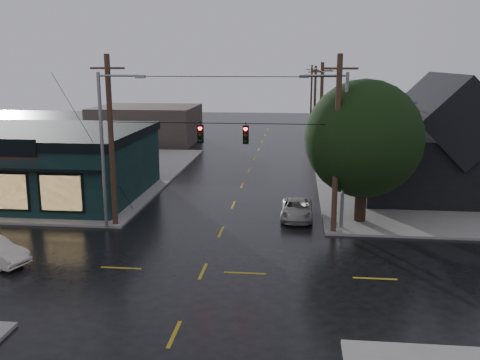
# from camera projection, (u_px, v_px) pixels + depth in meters

# --- Properties ---
(ground_plane) EXTENTS (160.00, 160.00, 0.00)m
(ground_plane) POSITION_uv_depth(u_px,v_px,m) (203.00, 271.00, 25.30)
(ground_plane) COLOR black
(sidewalk_nw) EXTENTS (28.00, 28.00, 0.15)m
(sidewalk_nw) POSITION_uv_depth(u_px,v_px,m) (18.00, 174.00, 46.79)
(sidewalk_nw) COLOR gray
(sidewalk_nw) RESTS_ON ground
(pizza_shop) EXTENTS (16.30, 12.34, 4.90)m
(pizza_shop) POSITION_uv_depth(u_px,v_px,m) (30.00, 162.00, 38.88)
(pizza_shop) COLOR black
(pizza_shop) RESTS_ON ground
(ne_building) EXTENTS (12.60, 11.60, 8.75)m
(ne_building) POSITION_uv_depth(u_px,v_px,m) (443.00, 134.00, 39.26)
(ne_building) COLOR black
(ne_building) RESTS_ON ground
(corner_tree) EXTENTS (7.05, 7.05, 8.61)m
(corner_tree) POSITION_uv_depth(u_px,v_px,m) (364.00, 139.00, 31.80)
(corner_tree) COLOR black
(corner_tree) RESTS_ON ground
(utility_pole_nw) EXTENTS (2.00, 0.32, 10.15)m
(utility_pole_nw) POSITION_uv_depth(u_px,v_px,m) (116.00, 226.00, 32.29)
(utility_pole_nw) COLOR #332116
(utility_pole_nw) RESTS_ON ground
(utility_pole_ne) EXTENTS (2.00, 0.32, 10.15)m
(utility_pole_ne) POSITION_uv_depth(u_px,v_px,m) (333.00, 233.00, 30.93)
(utility_pole_ne) COLOR #332116
(utility_pole_ne) RESTS_ON ground
(utility_pole_far_a) EXTENTS (2.00, 0.32, 9.65)m
(utility_pole_far_a) POSITION_uv_depth(u_px,v_px,m) (319.00, 164.00, 51.80)
(utility_pole_far_a) COLOR #332116
(utility_pole_far_a) RESTS_ON ground
(utility_pole_far_b) EXTENTS (2.00, 0.32, 9.15)m
(utility_pole_far_b) POSITION_uv_depth(u_px,v_px,m) (314.00, 136.00, 71.21)
(utility_pole_far_b) COLOR #332116
(utility_pole_far_b) RESTS_ON ground
(utility_pole_far_c) EXTENTS (2.00, 0.32, 9.15)m
(utility_pole_far_c) POSITION_uv_depth(u_px,v_px,m) (311.00, 120.00, 90.61)
(utility_pole_far_c) COLOR #332116
(utility_pole_far_c) RESTS_ON ground
(span_signal_assembly) EXTENTS (13.00, 0.48, 1.23)m
(span_signal_assembly) POSITION_uv_depth(u_px,v_px,m) (223.00, 134.00, 30.36)
(span_signal_assembly) COLOR black
(span_signal_assembly) RESTS_ON ground
(streetlight_nw) EXTENTS (5.40, 0.30, 9.15)m
(streetlight_nw) POSITION_uv_depth(u_px,v_px,m) (107.00, 229.00, 31.64)
(streetlight_nw) COLOR gray
(streetlight_nw) RESTS_ON ground
(streetlight_ne) EXTENTS (5.40, 0.30, 9.15)m
(streetlight_ne) POSITION_uv_depth(u_px,v_px,m) (341.00, 230.00, 31.56)
(streetlight_ne) COLOR gray
(streetlight_ne) RESTS_ON ground
(bg_building_west) EXTENTS (12.00, 10.00, 4.40)m
(bg_building_west) POSITION_uv_depth(u_px,v_px,m) (147.00, 124.00, 65.11)
(bg_building_west) COLOR #40342E
(bg_building_west) RESTS_ON ground
(bg_building_east) EXTENTS (14.00, 12.00, 5.60)m
(bg_building_east) POSITION_uv_depth(u_px,v_px,m) (392.00, 118.00, 66.69)
(bg_building_east) COLOR #242429
(bg_building_east) RESTS_ON ground
(suv_silver) EXTENTS (1.97, 4.25, 1.18)m
(suv_silver) POSITION_uv_depth(u_px,v_px,m) (297.00, 209.00, 33.72)
(suv_silver) COLOR gray
(suv_silver) RESTS_ON ground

